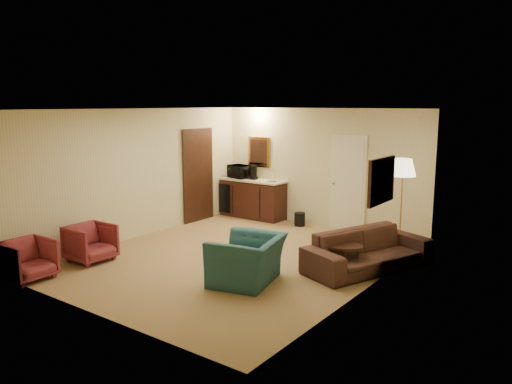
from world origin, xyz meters
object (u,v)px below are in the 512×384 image
wetbar_cabinet (253,198)px  rose_chair_near (90,241)px  waste_bin (300,219)px  microwave (240,170)px  sofa (368,244)px  teal_armchair (247,252)px  rose_chair_far (28,258)px  floor_lamp (401,205)px  coffee_table (338,257)px  coffee_maker (253,173)px

wetbar_cabinet → rose_chair_near: bearing=-93.3°
waste_bin → microwave: microwave is taller
sofa → teal_armchair: bearing=164.7°
sofa → rose_chair_near: (-4.05, -2.41, -0.07)m
rose_chair_near → rose_chair_far: size_ratio=1.02×
sofa → waste_bin: 3.11m
floor_lamp → coffee_table: bearing=-103.2°
coffee_table → microwave: microwave is taller
waste_bin → microwave: (-1.75, 0.07, 0.96)m
rose_chair_far → coffee_maker: size_ratio=2.15×
teal_armchair → coffee_maker: (-2.56, 3.63, 0.60)m
waste_bin → microwave: bearing=177.7°
wetbar_cabinet → waste_bin: wetbar_cabinet is taller
rose_chair_far → rose_chair_near: bearing=-1.8°
floor_lamp → rose_chair_near: bearing=-137.7°
coffee_table → teal_armchair: bearing=-125.0°
teal_armchair → wetbar_cabinet: bearing=-158.8°
sofa → microwave: size_ratio=3.92×
rose_chair_near → floor_lamp: floor_lamp is taller
coffee_table → microwave: bearing=148.5°
sofa → wetbar_cabinet: bearing=84.1°
coffee_maker → rose_chair_near: bearing=-109.6°
rose_chair_far → floor_lamp: (4.10, 4.87, 0.52)m
sofa → teal_armchair: teal_armchair is taller
sofa → coffee_maker: size_ratio=6.80×
floor_lamp → coffee_maker: floor_lamp is taller
rose_chair_near → coffee_maker: (0.26, 4.39, 0.72)m
wetbar_cabinet → rose_chair_near: (-0.25, -4.38, -0.10)m
wetbar_cabinet → coffee_maker: size_ratio=5.04×
teal_armchair → microwave: 4.72m
wetbar_cabinet → floor_lamp: 3.93m
teal_armchair → floor_lamp: (1.28, 2.97, 0.39)m
teal_armchair → rose_chair_far: size_ratio=1.57×
floor_lamp → waste_bin: floor_lamp is taller
coffee_maker → coffee_table: bearing=-50.7°
sofa → waste_bin: bearing=73.7°
coffee_maker → microwave: bearing=164.8°
sofa → coffee_maker: 4.33m
coffee_maker → floor_lamp: bearing=-26.0°
wetbar_cabinet → sofa: (3.80, -1.97, -0.03)m
wetbar_cabinet → microwave: microwave is taller
sofa → rose_chair_near: size_ratio=3.09×
wetbar_cabinet → coffee_table: wetbar_cabinet is taller
floor_lamp → microwave: bearing=171.2°
rose_chair_far → floor_lamp: bearing=-41.9°
wetbar_cabinet → rose_chair_far: (-0.25, -5.52, -0.11)m
rose_chair_near → waste_bin: bearing=-21.2°
wetbar_cabinet → sofa: wetbar_cabinet is taller
floor_lamp → sofa: bearing=-92.2°
wetbar_cabinet → teal_armchair: size_ratio=1.49×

